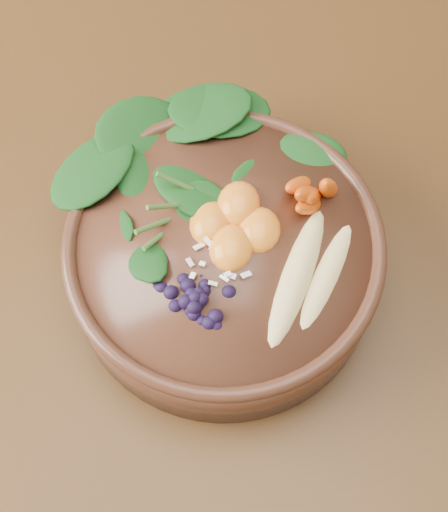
{
  "coord_description": "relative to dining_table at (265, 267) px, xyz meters",
  "views": [
    {
      "loc": [
        0.01,
        -0.36,
        1.41
      ],
      "look_at": [
        -0.04,
        -0.06,
        0.8
      ],
      "focal_mm": 50.0,
      "sensor_mm": 36.0,
      "label": 1
    }
  ],
  "objects": [
    {
      "name": "carrot_cluster",
      "position": [
        0.04,
        -0.0,
        0.21
      ],
      "size": [
        0.08,
        0.08,
        0.08
      ],
      "primitive_type": null,
      "rotation": [
        0.0,
        0.0,
        -0.31
      ],
      "color": "#D35612",
      "rests_on": "stoneware_bowl"
    },
    {
      "name": "blueberry_pile",
      "position": [
        -0.05,
        -0.12,
        0.19
      ],
      "size": [
        0.16,
        0.14,
        0.04
      ],
      "primitive_type": null,
      "rotation": [
        0.0,
        0.0,
        -0.31
      ],
      "color": "black",
      "rests_on": "stoneware_bowl"
    },
    {
      "name": "banana_halves",
      "position": [
        0.04,
        -0.08,
        0.19
      ],
      "size": [
        0.09,
        0.16,
        0.03
      ],
      "rotation": [
        0.0,
        0.0,
        -0.31
      ],
      "color": "#E0CC84",
      "rests_on": "stoneware_bowl"
    },
    {
      "name": "kale_heap",
      "position": [
        -0.06,
        0.01,
        0.2
      ],
      "size": [
        0.24,
        0.23,
        0.05
      ],
      "primitive_type": null,
      "rotation": [
        0.0,
        0.0,
        -0.31
      ],
      "color": "#174818",
      "rests_on": "stoneware_bowl"
    },
    {
      "name": "ground",
      "position": [
        0.0,
        0.0,
        -0.66
      ],
      "size": [
        4.0,
        4.0,
        0.0
      ],
      "primitive_type": "plane",
      "color": "#381E0F",
      "rests_on": "ground"
    },
    {
      "name": "coconut_flakes",
      "position": [
        -0.04,
        -0.08,
        0.18
      ],
      "size": [
        0.11,
        0.1,
        0.01
      ],
      "primitive_type": null,
      "rotation": [
        0.0,
        0.0,
        -0.31
      ],
      "color": "white",
      "rests_on": "stoneware_bowl"
    },
    {
      "name": "stoneware_bowl",
      "position": [
        -0.04,
        -0.06,
        0.13
      ],
      "size": [
        0.38,
        0.38,
        0.08
      ],
      "primitive_type": "cylinder",
      "rotation": [
        0.0,
        0.0,
        -0.31
      ],
      "color": "#46281B",
      "rests_on": "dining_table"
    },
    {
      "name": "mandarin_cluster",
      "position": [
        -0.03,
        -0.04,
        0.19
      ],
      "size": [
        0.11,
        0.12,
        0.03
      ],
      "primitive_type": null,
      "rotation": [
        0.0,
        0.0,
        -0.31
      ],
      "color": "orange",
      "rests_on": "stoneware_bowl"
    },
    {
      "name": "dining_table",
      "position": [
        0.0,
        0.0,
        0.0
      ],
      "size": [
        1.6,
        0.9,
        0.75
      ],
      "color": "#331C0C",
      "rests_on": "ground"
    }
  ]
}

